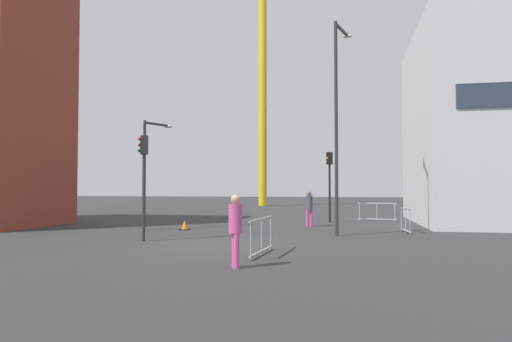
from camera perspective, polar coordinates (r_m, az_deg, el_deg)
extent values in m
plane|color=#333335|center=(16.26, -4.80, -9.06)|extent=(160.00, 160.00, 0.00)
cylinder|color=yellow|center=(50.93, 0.84, 10.57)|extent=(0.90, 0.90, 26.20)
cylinder|color=#2D2D30|center=(19.33, 9.92, 5.30)|extent=(0.14, 0.14, 8.90)
cube|color=#2D2D30|center=(21.12, 10.59, 16.80)|extent=(0.59, 1.67, 0.10)
ellipsoid|color=silver|center=(21.89, 11.28, 16.07)|extent=(0.44, 0.24, 0.16)
cylinder|color=#2D2D30|center=(22.05, -13.68, -0.49)|extent=(0.14, 0.14, 5.13)
cube|color=#2D2D30|center=(22.72, -12.19, 5.69)|extent=(0.72, 1.38, 0.10)
ellipsoid|color=silver|center=(23.21, -10.82, 5.46)|extent=(0.44, 0.24, 0.16)
cylinder|color=black|center=(26.47, 9.12, -2.75)|extent=(0.12, 0.12, 3.29)
cube|color=black|center=(26.52, 9.10, 1.57)|extent=(0.37, 0.37, 0.70)
sphere|color=#390605|center=(26.42, 8.81, 2.06)|extent=(0.11, 0.11, 0.11)
sphere|color=#F2A514|center=(26.41, 8.81, 1.58)|extent=(0.11, 0.11, 0.11)
sphere|color=#07330F|center=(26.39, 8.82, 1.10)|extent=(0.11, 0.11, 0.11)
cylinder|color=#2D2D30|center=(17.55, -13.75, -3.23)|extent=(0.12, 0.12, 3.22)
cube|color=#2D2D30|center=(17.62, -13.70, 3.15)|extent=(0.36, 0.35, 0.70)
sphere|color=red|center=(17.62, -14.26, 3.87)|extent=(0.11, 0.11, 0.11)
sphere|color=#3C2905|center=(17.60, -14.27, 3.16)|extent=(0.11, 0.11, 0.11)
sphere|color=#07330F|center=(17.58, -14.27, 2.44)|extent=(0.11, 0.11, 0.11)
cylinder|color=#D14C8C|center=(23.55, 6.39, -5.82)|extent=(0.14, 0.14, 0.86)
cylinder|color=#D14C8C|center=(23.60, 6.86, -5.81)|extent=(0.14, 0.14, 0.86)
cylinder|color=#4C4C51|center=(23.54, 6.62, -3.91)|extent=(0.34, 0.34, 0.72)
sphere|color=#8C6647|center=(23.53, 6.61, -2.75)|extent=(0.23, 0.23, 0.23)
cylinder|color=#D14C8C|center=(11.44, -2.45, -9.88)|extent=(0.14, 0.14, 0.86)
cylinder|color=#D14C8C|center=(11.63, -2.68, -9.75)|extent=(0.14, 0.14, 0.86)
cylinder|color=#D14C8C|center=(11.46, -2.56, -5.91)|extent=(0.34, 0.34, 0.72)
sphere|color=tan|center=(11.43, -2.56, -3.54)|extent=(0.23, 0.23, 0.23)
cube|color=#B2B5BA|center=(28.31, 14.76, -3.87)|extent=(2.27, 0.10, 0.06)
cube|color=#B2B5BA|center=(28.36, 14.78, -5.79)|extent=(2.27, 0.10, 0.06)
cylinder|color=#B2B5BA|center=(28.30, 12.70, -4.95)|extent=(0.04, 0.04, 1.05)
cylinder|color=#B2B5BA|center=(28.33, 14.77, -4.93)|extent=(0.04, 0.04, 1.05)
cylinder|color=#B2B5BA|center=(28.40, 16.84, -4.91)|extent=(0.04, 0.04, 1.05)
cube|color=#9EA0A5|center=(21.30, 18.04, -4.47)|extent=(0.24, 1.80, 0.06)
cube|color=#9EA0A5|center=(21.37, 18.07, -7.01)|extent=(0.24, 1.80, 0.06)
cylinder|color=#9EA0A5|center=(20.54, 18.56, -6.02)|extent=(0.04, 0.04, 1.05)
cylinder|color=#9EA0A5|center=(21.33, 18.05, -5.88)|extent=(0.04, 0.04, 1.05)
cylinder|color=#9EA0A5|center=(22.12, 17.59, -5.74)|extent=(0.04, 0.04, 1.05)
cube|color=#9EA0A5|center=(13.66, 0.70, -5.99)|extent=(0.28, 2.45, 0.06)
cube|color=#9EA0A5|center=(13.76, 0.70, -9.94)|extent=(0.28, 2.45, 0.06)
cylinder|color=#9EA0A5|center=(12.65, -0.65, -8.69)|extent=(0.04, 0.04, 1.05)
cylinder|color=#9EA0A5|center=(13.70, 0.70, -8.18)|extent=(0.04, 0.04, 1.05)
cylinder|color=#9EA0A5|center=(14.77, 1.85, -7.73)|extent=(0.04, 0.04, 1.05)
cube|color=black|center=(21.94, -8.84, -7.18)|extent=(0.45, 0.45, 0.03)
cone|color=orange|center=(21.93, -8.84, -6.63)|extent=(0.34, 0.34, 0.45)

